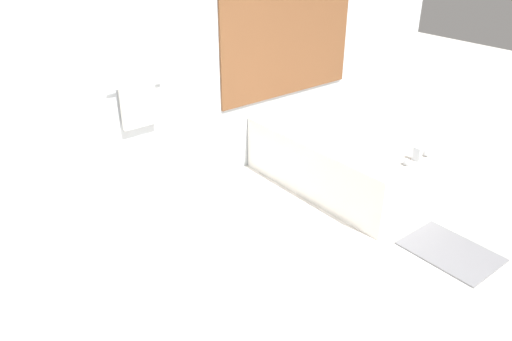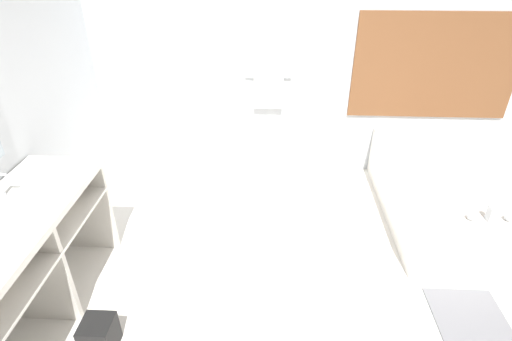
# 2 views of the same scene
# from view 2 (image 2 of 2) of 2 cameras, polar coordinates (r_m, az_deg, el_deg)

# --- Properties ---
(ground_plane) EXTENTS (16.00, 16.00, 0.00)m
(ground_plane) POSITION_cam_2_polar(r_m,az_deg,el_deg) (3.17, 6.35, -19.86)
(ground_plane) COLOR silver
(ground_plane) RESTS_ON ground
(wall_back_with_blinds) EXTENTS (7.40, 0.13, 2.70)m
(wall_back_with_blinds) POSITION_cam_2_polar(r_m,az_deg,el_deg) (4.39, 6.65, 16.03)
(wall_back_with_blinds) COLOR silver
(wall_back_with_blinds) RESTS_ON ground_plane
(vanity_counter) EXTENTS (0.62, 1.62, 0.91)m
(vanity_counter) POSITION_cam_2_polar(r_m,az_deg,el_deg) (3.09, -30.50, -9.24)
(vanity_counter) COLOR silver
(vanity_counter) RESTS_ON ground_plane
(sink_faucet) EXTENTS (0.09, 0.04, 0.18)m
(sink_faucet) POSITION_cam_2_polar(r_m,az_deg,el_deg) (3.16, -32.75, -1.74)
(sink_faucet) COLOR silver
(sink_faucet) RESTS_ON vanity_counter
(bathtub) EXTENTS (1.06, 1.78, 0.67)m
(bathtub) POSITION_cam_2_polar(r_m,az_deg,el_deg) (4.28, 25.28, -2.57)
(bathtub) COLOR silver
(bathtub) RESTS_ON ground_plane
(waste_bin) EXTENTS (0.21, 0.21, 0.25)m
(waste_bin) POSITION_cam_2_polar(r_m,az_deg,el_deg) (3.07, -21.46, -21.08)
(waste_bin) COLOR black
(waste_bin) RESTS_ON ground_plane
(bath_mat) EXTENTS (0.52, 0.71, 0.02)m
(bath_mat) POSITION_cam_2_polar(r_m,az_deg,el_deg) (3.45, 28.73, -19.08)
(bath_mat) COLOR slate
(bath_mat) RESTS_ON ground_plane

